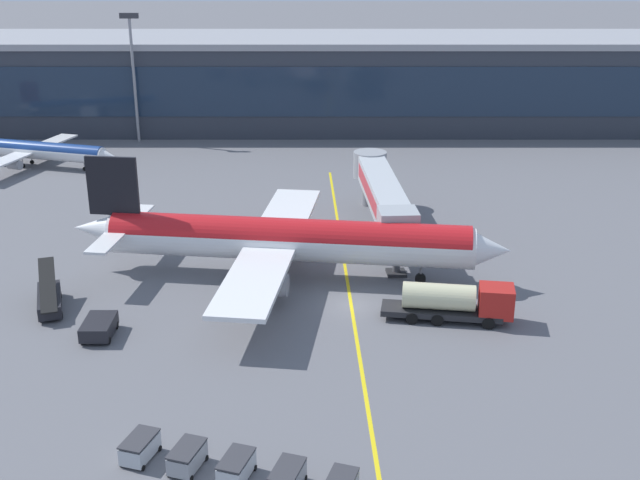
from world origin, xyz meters
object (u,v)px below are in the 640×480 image
at_px(fuel_tanker, 456,301).
at_px(pushback_tug, 99,327).
at_px(belt_loader, 49,298).
at_px(baggage_cart_3, 288,478).
at_px(baggage_cart_2, 236,467).
at_px(baggage_cart_1, 187,457).
at_px(baggage_cart_0, 140,447).
at_px(commuter_jet_far, 33,150).
at_px(main_airliner, 286,239).

bearing_deg(fuel_tanker, pushback_tug, -174.29).
relative_size(belt_loader, pushback_tug, 1.83).
distance_m(fuel_tanker, baggage_cart_3, 25.54).
bearing_deg(pushback_tug, baggage_cart_2, -54.62).
distance_m(fuel_tanker, baggage_cart_1, 27.72).
relative_size(pushback_tug, baggage_cart_0, 1.27).
xyz_separation_m(baggage_cart_1, commuter_jet_far, (-31.85, 67.77, 1.61)).
height_order(fuel_tanker, commuter_jet_far, commuter_jet_far).
distance_m(fuel_tanker, baggage_cart_2, 26.46).
xyz_separation_m(pushback_tug, baggage_cart_2, (12.77, -17.98, -0.07)).
relative_size(fuel_tanker, baggage_cart_2, 3.69).
height_order(baggage_cart_0, baggage_cart_3, same).
relative_size(baggage_cart_0, commuter_jet_far, 0.12).
height_order(fuel_tanker, baggage_cart_0, fuel_tanker).
xyz_separation_m(main_airliner, fuel_tanker, (14.49, -9.12, -2.06)).
bearing_deg(commuter_jet_far, fuel_tanker, -43.11).
bearing_deg(baggage_cart_1, pushback_tug, 119.76).
bearing_deg(fuel_tanker, belt_loader, 176.39).
xyz_separation_m(fuel_tanker, baggage_cart_0, (-22.33, -18.92, -0.96)).
bearing_deg(baggage_cart_2, fuel_tanker, 52.14).
bearing_deg(fuel_tanker, baggage_cart_0, -139.71).
height_order(fuel_tanker, baggage_cart_1, fuel_tanker).
relative_size(baggage_cart_1, baggage_cart_3, 1.00).
xyz_separation_m(main_airliner, pushback_tug, (-14.51, -12.02, -2.95)).
distance_m(fuel_tanker, baggage_cart_0, 29.28).
relative_size(baggage_cart_3, commuter_jet_far, 0.12).
xyz_separation_m(fuel_tanker, belt_loader, (-34.54, 2.18, -0.76)).
distance_m(main_airliner, belt_loader, 21.40).
height_order(pushback_tug, baggage_cart_0, baggage_cart_0).
height_order(baggage_cart_0, baggage_cart_2, same).
relative_size(main_airliner, pushback_tug, 10.78).
bearing_deg(baggage_cart_1, baggage_cart_2, -17.76).
height_order(main_airliner, pushback_tug, main_airliner).
distance_m(belt_loader, baggage_cart_1, 26.84).
distance_m(baggage_cart_1, commuter_jet_far, 74.89).
bearing_deg(commuter_jet_far, belt_loader, -70.04).
bearing_deg(baggage_cart_1, belt_loader, 124.64).
bearing_deg(belt_loader, baggage_cart_3, -48.38).
height_order(baggage_cart_2, commuter_jet_far, commuter_jet_far).
height_order(baggage_cart_0, commuter_jet_far, commuter_jet_far).
xyz_separation_m(baggage_cart_1, baggage_cart_2, (3.05, -0.98, 0.00)).
distance_m(main_airliner, commuter_jet_far, 53.34).
distance_m(pushback_tug, commuter_jet_far, 55.40).
bearing_deg(main_airliner, commuter_jet_far, 133.41).
height_order(baggage_cart_3, commuter_jet_far, commuter_jet_far).
bearing_deg(pushback_tug, baggage_cart_3, -50.16).
bearing_deg(belt_loader, baggage_cart_0, -59.95).
distance_m(baggage_cart_1, baggage_cart_3, 6.40).
bearing_deg(baggage_cart_0, main_airliner, 74.39).
bearing_deg(pushback_tug, belt_loader, 137.47).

